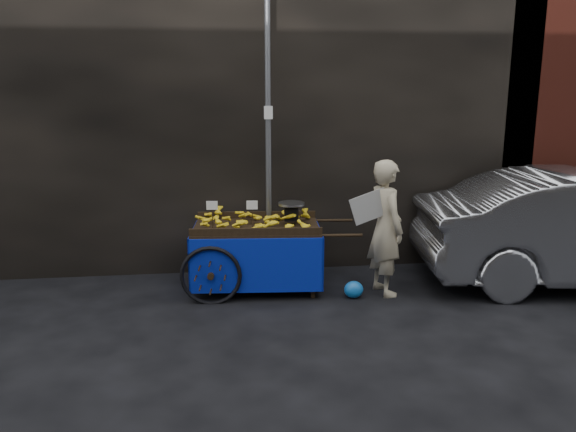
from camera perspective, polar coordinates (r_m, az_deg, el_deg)
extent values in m
plane|color=black|center=(7.19, -3.34, -9.49)|extent=(80.00, 80.00, 0.00)
cube|color=black|center=(9.26, -10.99, 11.18)|extent=(11.00, 2.00, 5.00)
cube|color=#591E14|center=(10.98, 25.89, 10.37)|extent=(3.00, 2.00, 5.00)
cylinder|color=slate|center=(8.01, -2.02, 7.60)|extent=(0.08, 0.08, 4.00)
cube|color=white|center=(7.93, -2.01, 10.45)|extent=(0.12, 0.02, 0.18)
cube|color=black|center=(7.70, -3.22, -1.27)|extent=(1.79, 1.20, 0.06)
cube|color=black|center=(8.18, -3.19, 0.09)|extent=(1.71, 0.18, 0.11)
cube|color=black|center=(7.20, -3.27, -1.66)|extent=(1.71, 0.18, 0.11)
cube|color=black|center=(7.44, 2.58, -5.20)|extent=(0.06, 0.06, 0.85)
cube|color=black|center=(8.25, 2.05, -3.37)|extent=(0.06, 0.06, 0.85)
cylinder|color=black|center=(7.36, 5.51, -1.98)|extent=(0.54, 0.09, 0.04)
cylinder|color=black|center=(8.18, 4.69, -0.46)|extent=(0.54, 0.09, 0.04)
torus|color=black|center=(7.32, -7.85, -6.06)|extent=(0.80, 0.12, 0.80)
torus|color=black|center=(8.41, -7.15, -3.53)|extent=(0.80, 0.12, 0.80)
cylinder|color=black|center=(7.86, -7.48, -4.70)|extent=(0.15, 1.20, 0.05)
cube|color=#082C93|center=(7.28, -3.23, -5.08)|extent=(1.75, 0.16, 0.73)
cube|color=#082C93|center=(8.32, -3.15, -2.78)|extent=(1.75, 0.16, 0.73)
cube|color=#082C93|center=(7.86, -9.52, -3.89)|extent=(0.11, 1.11, 0.73)
cube|color=#082C93|center=(7.84, 3.16, -3.78)|extent=(0.11, 1.11, 0.73)
cube|color=black|center=(7.72, 0.33, 0.17)|extent=(0.20, 0.16, 0.17)
cylinder|color=silver|center=(7.69, 0.33, 1.26)|extent=(0.39, 0.39, 0.03)
cube|color=white|center=(7.54, -7.73, 1.08)|extent=(0.15, 0.02, 0.12)
cube|color=white|center=(7.51, -3.67, 1.12)|extent=(0.15, 0.02, 0.12)
imported|color=tan|center=(7.60, 9.89, -1.17)|extent=(0.58, 0.75, 1.83)
cube|color=beige|center=(7.38, 8.34, 0.97)|extent=(0.59, 0.07, 0.50)
ellipsoid|color=blue|center=(7.58, 6.69, -7.43)|extent=(0.26, 0.21, 0.23)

